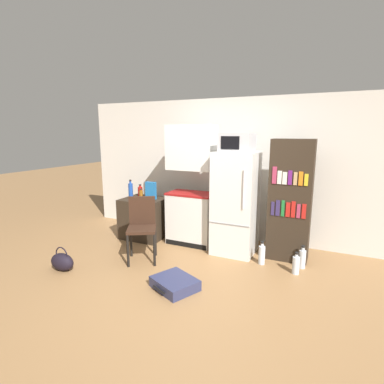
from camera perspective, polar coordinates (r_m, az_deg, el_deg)
The scene contains 18 objects.
ground_plane at distance 3.80m, azimuth -0.80°, elevation -17.65°, with size 24.00×24.00×0.00m, color olive.
wall_back at distance 5.19m, azimuth 10.95°, elevation 4.05°, with size 6.40×0.10×2.41m.
side_table at distance 5.40m, azimuth -9.03°, elevation -4.88°, with size 0.72×0.64×0.70m.
kitchen_hutch at distance 4.92m, azimuth -0.12°, elevation 0.44°, with size 0.78×0.46×1.96m.
refrigerator at distance 4.61m, azimuth 8.28°, elevation -2.13°, with size 0.62×0.62×1.56m.
microwave at distance 4.48m, azimuth 8.60°, elevation 9.33°, with size 0.47×0.42×0.27m.
bookshelf at distance 4.54m, azimuth 18.20°, elevation -1.54°, with size 0.58×0.38×1.75m.
bottle_blue_soda at distance 5.45m, azimuth -11.61°, elevation 0.42°, with size 0.08×0.08×0.31m.
bottle_ketchup_red at distance 5.52m, azimuth -9.84°, elevation 0.16°, with size 0.08×0.08×0.21m.
bottle_amber_beer at distance 5.30m, azimuth -9.70°, elevation -0.45°, with size 0.07×0.07×0.18m.
bowl at distance 5.13m, azimuth -9.46°, elevation -1.44°, with size 0.16×0.16×0.04m.
cereal_box at distance 5.23m, azimuth -7.85°, elevation 0.28°, with size 0.19×0.07×0.30m.
chair at distance 4.42m, azimuth -9.50°, elevation -5.74°, with size 0.55×0.55×0.92m.
suitcase_large_flat at distance 3.75m, azimuth -3.31°, elevation -16.99°, with size 0.63×0.59×0.13m.
handbag at distance 4.50m, azimuth -23.48°, elevation -12.08°, with size 0.36×0.20×0.33m.
water_bottle_front at distance 4.44m, azimuth 13.15°, elevation -11.51°, with size 0.09×0.09×0.34m.
water_bottle_middle at distance 4.48m, azimuth 20.28°, elevation -11.80°, with size 0.09×0.09×0.32m.
water_bottle_back at distance 4.29m, azimuth 19.19°, elevation -12.94°, with size 0.09×0.09×0.30m.
Camera 1 is at (1.46, -2.99, 1.84)m, focal length 28.00 mm.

